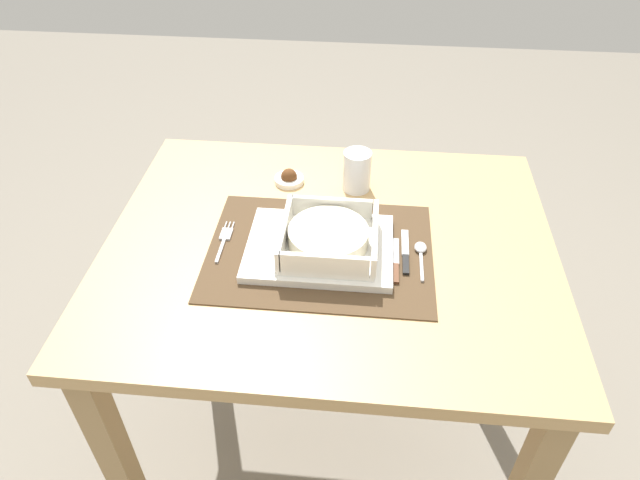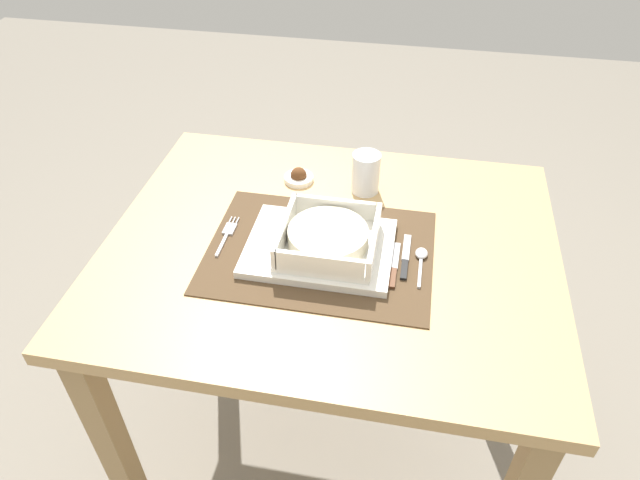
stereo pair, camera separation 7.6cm
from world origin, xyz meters
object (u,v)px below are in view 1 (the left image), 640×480
at_px(porridge_bowl, 329,238).
at_px(butter_knife, 405,254).
at_px(fork, 225,238).
at_px(bread_knife, 395,263).
at_px(condiment_saucer, 289,178).
at_px(drinking_glass, 357,173).
at_px(dining_table, 329,283).
at_px(spoon, 421,251).

bearing_deg(porridge_bowl, butter_knife, 2.38).
height_order(fork, butter_knife, butter_knife).
xyz_separation_m(fork, bread_knife, (0.34, -0.04, 0.00)).
bearing_deg(butter_knife, condiment_saucer, 140.90).
bearing_deg(drinking_glass, dining_table, -102.74).
bearing_deg(porridge_bowl, fork, 174.39).
xyz_separation_m(dining_table, spoon, (0.18, -0.02, 0.12)).
bearing_deg(fork, butter_knife, -2.42).
bearing_deg(condiment_saucer, porridge_bowl, -64.94).
bearing_deg(condiment_saucer, bread_knife, -47.21).
bearing_deg(bread_knife, condiment_saucer, 133.30).
distance_m(spoon, butter_knife, 0.03).
height_order(fork, spoon, spoon).
height_order(spoon, condiment_saucer, condiment_saucer).
height_order(butter_knife, bread_knife, same).
relative_size(porridge_bowl, butter_knife, 1.40).
bearing_deg(bread_knife, butter_knife, 55.18).
bearing_deg(bread_knife, drinking_glass, 109.65).
relative_size(fork, drinking_glass, 1.36).
bearing_deg(spoon, fork, 179.38).
bearing_deg(butter_knife, bread_knife, -122.61).
height_order(butter_knife, drinking_glass, drinking_glass).
bearing_deg(drinking_glass, fork, -140.72).
xyz_separation_m(dining_table, drinking_glass, (0.04, 0.20, 0.16)).
bearing_deg(butter_knife, drinking_glass, 118.21).
bearing_deg(drinking_glass, bread_knife, -70.85).
bearing_deg(butter_knife, fork, -179.62).
distance_m(spoon, condiment_saucer, 0.37).
height_order(porridge_bowl, condiment_saucer, porridge_bowl).
xyz_separation_m(dining_table, fork, (-0.21, -0.01, 0.12)).
relative_size(butter_knife, bread_knife, 1.02).
relative_size(porridge_bowl, spoon, 1.68).
xyz_separation_m(fork, butter_knife, (0.36, -0.01, 0.00)).
bearing_deg(dining_table, butter_knife, -10.48).
relative_size(spoon, butter_knife, 0.84).
relative_size(fork, bread_knife, 0.99).
bearing_deg(fork, drinking_glass, 39.19).
relative_size(dining_table, condiment_saucer, 13.44).
bearing_deg(dining_table, bread_knife, -22.84).
relative_size(bread_knife, drinking_glass, 1.38).
height_order(fork, drinking_glass, drinking_glass).
relative_size(porridge_bowl, bread_knife, 1.43).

